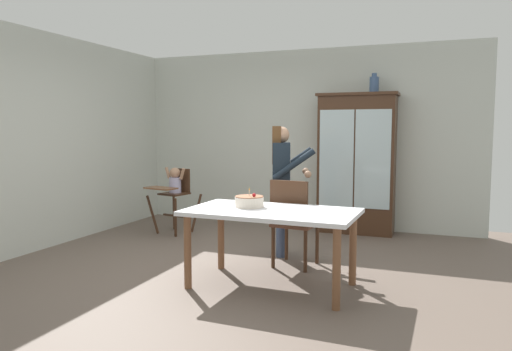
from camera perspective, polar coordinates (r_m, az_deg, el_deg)
The scene contains 10 objects.
ground_plane at distance 5.19m, azimuth -2.54°, elevation -11.23°, with size 6.24×6.24×0.00m, color #66564C.
wall_back at distance 7.45m, azimuth 5.49°, elevation 4.41°, with size 5.32×0.06×2.70m, color silver.
wall_left at distance 6.48m, azimuth -24.51°, elevation 3.76°, with size 0.06×5.32×2.70m, color silver.
china_cabinet at distance 7.02m, azimuth 11.88°, elevation 1.44°, with size 1.13×0.48×2.00m.
ceramic_vase at distance 7.01m, azimuth 13.89°, elevation 10.50°, with size 0.13×0.13×0.27m.
high_chair_with_toddler at distance 6.96m, azimuth -9.68°, elevation -1.48°, with size 0.68×0.77×0.95m.
adult_person at distance 5.62m, azimuth 3.08°, elevation 0.15°, with size 0.62×0.60×1.53m.
dining_table at distance 4.53m, azimuth 1.84°, elevation -5.27°, with size 1.61×0.92×0.74m.
birthday_cake at distance 4.67m, azimuth -0.80°, elevation -3.11°, with size 0.28×0.28×0.19m.
dining_chair_far_side at distance 5.16m, azimuth 4.33°, elevation -4.98°, with size 0.48×0.48×0.96m.
Camera 1 is at (1.98, -4.55, 1.50)m, focal length 33.61 mm.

